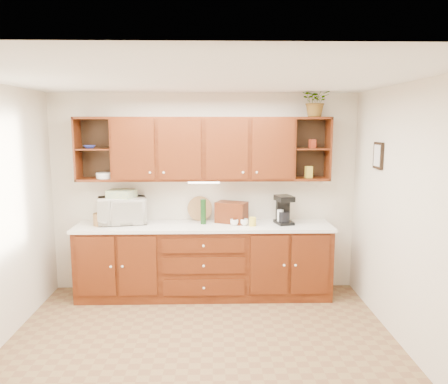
{
  "coord_description": "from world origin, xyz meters",
  "views": [
    {
      "loc": [
        0.12,
        -3.97,
        2.2
      ],
      "look_at": [
        0.25,
        1.15,
        1.4
      ],
      "focal_mm": 35.0,
      "sensor_mm": 36.0,
      "label": 1
    }
  ],
  "objects_px": {
    "microwave": "(122,210)",
    "coffee_maker": "(284,210)",
    "potted_plant": "(316,101)",
    "bread_box": "(232,212)"
  },
  "relations": [
    {
      "from": "microwave",
      "to": "coffee_maker",
      "type": "height_order",
      "value": "coffee_maker"
    },
    {
      "from": "microwave",
      "to": "coffee_maker",
      "type": "xyz_separation_m",
      "value": [
        2.07,
        -0.07,
        0.01
      ]
    },
    {
      "from": "potted_plant",
      "to": "coffee_maker",
      "type": "bearing_deg",
      "value": -172.72
    },
    {
      "from": "coffee_maker",
      "to": "potted_plant",
      "type": "relative_size",
      "value": 0.93
    },
    {
      "from": "microwave",
      "to": "potted_plant",
      "type": "bearing_deg",
      "value": -13.01
    },
    {
      "from": "coffee_maker",
      "to": "bread_box",
      "type": "bearing_deg",
      "value": 159.45
    },
    {
      "from": "coffee_maker",
      "to": "potted_plant",
      "type": "bearing_deg",
      "value": -6.69
    },
    {
      "from": "microwave",
      "to": "bread_box",
      "type": "height_order",
      "value": "microwave"
    },
    {
      "from": "microwave",
      "to": "potted_plant",
      "type": "distance_m",
      "value": 2.82
    },
    {
      "from": "coffee_maker",
      "to": "potted_plant",
      "type": "xyz_separation_m",
      "value": [
        0.38,
        0.05,
        1.37
      ]
    }
  ]
}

